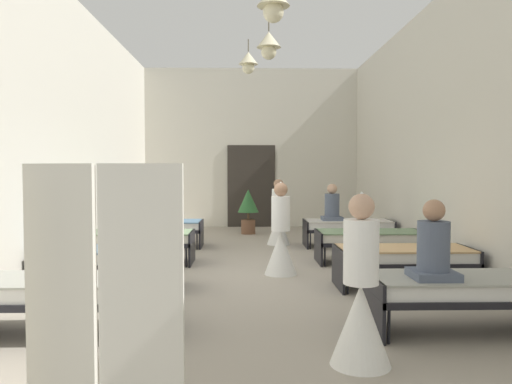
% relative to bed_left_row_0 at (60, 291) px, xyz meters
% --- Properties ---
extents(ground_plane, '(6.83, 14.00, 0.10)m').
position_rel_bed_left_row_0_xyz_m(ground_plane, '(2.06, 2.85, -0.49)').
color(ground_plane, '#9E9384').
extents(room_shell, '(6.63, 13.60, 4.65)m').
position_rel_bed_left_row_0_xyz_m(room_shell, '(2.07, 4.22, 1.89)').
color(room_shell, beige).
rests_on(room_shell, ground).
extents(bed_left_row_0, '(1.90, 0.84, 0.57)m').
position_rel_bed_left_row_0_xyz_m(bed_left_row_0, '(0.00, 0.00, 0.00)').
color(bed_left_row_0, black).
rests_on(bed_left_row_0, ground).
extents(bed_right_row_0, '(1.90, 0.84, 0.57)m').
position_rel_bed_left_row_0_xyz_m(bed_right_row_0, '(4.13, 0.00, 0.00)').
color(bed_right_row_0, black).
rests_on(bed_right_row_0, ground).
extents(bed_left_row_1, '(1.90, 0.84, 0.57)m').
position_rel_bed_left_row_0_xyz_m(bed_left_row_1, '(0.00, 1.90, 0.00)').
color(bed_left_row_1, black).
rests_on(bed_left_row_1, ground).
extents(bed_right_row_1, '(1.90, 0.84, 0.57)m').
position_rel_bed_left_row_0_xyz_m(bed_right_row_1, '(4.13, 1.90, 0.00)').
color(bed_right_row_1, black).
rests_on(bed_right_row_1, ground).
extents(bed_left_row_2, '(1.90, 0.84, 0.57)m').
position_rel_bed_left_row_0_xyz_m(bed_left_row_2, '(0.00, 3.80, 0.00)').
color(bed_left_row_2, black).
rests_on(bed_left_row_2, ground).
extents(bed_right_row_2, '(1.90, 0.84, 0.57)m').
position_rel_bed_left_row_0_xyz_m(bed_right_row_2, '(4.13, 3.80, 0.00)').
color(bed_right_row_2, black).
rests_on(bed_right_row_2, ground).
extents(bed_left_row_3, '(1.90, 0.84, 0.57)m').
position_rel_bed_left_row_0_xyz_m(bed_left_row_3, '(0.00, 5.70, 0.00)').
color(bed_left_row_3, black).
rests_on(bed_left_row_3, ground).
extents(bed_right_row_3, '(1.90, 0.84, 0.57)m').
position_rel_bed_left_row_0_xyz_m(bed_right_row_3, '(4.13, 5.70, 0.00)').
color(bed_right_row_3, black).
rests_on(bed_right_row_3, ground).
extents(nurse_near_aisle, '(0.52, 0.52, 1.49)m').
position_rel_bed_left_row_0_xyz_m(nurse_near_aisle, '(2.63, 6.02, 0.09)').
color(nurse_near_aisle, white).
rests_on(nurse_near_aisle, ground).
extents(nurse_mid_aisle, '(0.52, 0.52, 1.49)m').
position_rel_bed_left_row_0_xyz_m(nurse_mid_aisle, '(2.45, 2.84, 0.09)').
color(nurse_mid_aisle, white).
rests_on(nurse_mid_aisle, ground).
extents(nurse_far_aisle, '(0.52, 0.52, 1.49)m').
position_rel_bed_left_row_0_xyz_m(nurse_far_aisle, '(2.87, -0.86, 0.09)').
color(nurse_far_aisle, white).
rests_on(nurse_far_aisle, ground).
extents(patient_seated_primary, '(0.44, 0.44, 0.80)m').
position_rel_bed_left_row_0_xyz_m(patient_seated_primary, '(3.78, -0.10, 0.43)').
color(patient_seated_primary, '#515B70').
rests_on(patient_seated_primary, bed_right_row_0).
extents(patient_seated_secondary, '(0.44, 0.44, 0.80)m').
position_rel_bed_left_row_0_xyz_m(patient_seated_secondary, '(3.78, 5.71, 0.43)').
color(patient_seated_secondary, '#515B70').
rests_on(patient_seated_secondary, bed_right_row_3).
extents(potted_plant, '(0.55, 0.55, 1.17)m').
position_rel_bed_left_row_0_xyz_m(potted_plant, '(1.96, 7.89, 0.28)').
color(potted_plant, brown).
rests_on(potted_plant, ground).
extents(privacy_screen, '(1.23, 0.28, 1.70)m').
position_rel_bed_left_row_0_xyz_m(privacy_screen, '(0.95, -2.55, 0.41)').
color(privacy_screen, silver).
rests_on(privacy_screen, ground).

